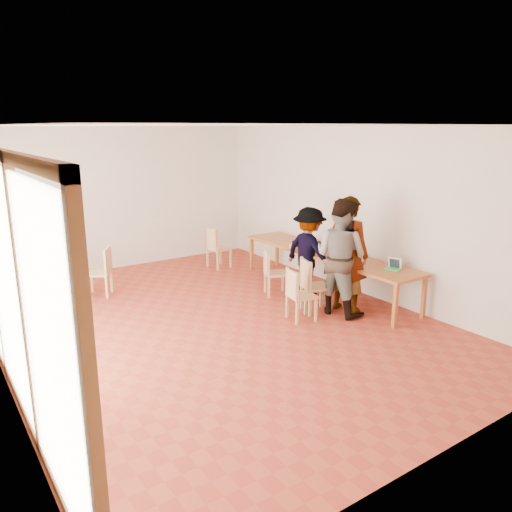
{
  "coord_description": "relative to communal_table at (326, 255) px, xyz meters",
  "views": [
    {
      "loc": [
        -3.6,
        -6.38,
        2.98
      ],
      "look_at": [
        0.51,
        -0.4,
        1.1
      ],
      "focal_mm": 35.0,
      "sensor_mm": 36.0,
      "label": 1
    }
  ],
  "objects": [
    {
      "name": "ground",
      "position": [
        -2.5,
        -0.22,
        -0.7
      ],
      "size": [
        8.0,
        8.0,
        0.0
      ],
      "primitive_type": "plane",
      "color": "#A33E27",
      "rests_on": "ground"
    },
    {
      "name": "wall_back",
      "position": [
        -2.5,
        3.78,
        0.8
      ],
      "size": [
        6.0,
        0.1,
        3.0
      ],
      "primitive_type": "cube",
      "color": "beige",
      "rests_on": "ground"
    },
    {
      "name": "wall_front",
      "position": [
        -2.5,
        -4.22,
        0.8
      ],
      "size": [
        6.0,
        0.1,
        3.0
      ],
      "primitive_type": "cube",
      "color": "beige",
      "rests_on": "ground"
    },
    {
      "name": "wall_right",
      "position": [
        0.5,
        -0.22,
        0.8
      ],
      "size": [
        0.1,
        8.0,
        3.0
      ],
      "primitive_type": "cube",
      "color": "beige",
      "rests_on": "ground"
    },
    {
      "name": "ceiling",
      "position": [
        -2.5,
        -0.22,
        2.32
      ],
      "size": [
        6.0,
        8.0,
        0.04
      ],
      "primitive_type": "cube",
      "color": "white",
      "rests_on": "wall_back"
    },
    {
      "name": "communal_table",
      "position": [
        0.0,
        0.0,
        0.0
      ],
      "size": [
        0.8,
        4.0,
        0.75
      ],
      "color": "#A45C24",
      "rests_on": "ground"
    },
    {
      "name": "side_table",
      "position": [
        -4.53,
        2.39,
        -0.03
      ],
      "size": [
        0.9,
        0.9,
        0.75
      ],
      "rotation": [
        0.0,
        0.0,
        -0.28
      ],
      "color": "#A45C24",
      "rests_on": "ground"
    },
    {
      "name": "chair_near",
      "position": [
        -1.37,
        -0.85,
        -0.19
      ],
      "size": [
        0.46,
        0.46,
        0.45
      ],
      "rotation": [
        0.0,
        0.0,
        -0.19
      ],
      "color": "tan",
      "rests_on": "ground"
    },
    {
      "name": "chair_mid",
      "position": [
        -0.95,
        -0.69,
        -0.15
      ],
      "size": [
        0.53,
        0.53,
        0.48
      ],
      "rotation": [
        0.0,
        0.0,
        -0.3
      ],
      "color": "tan",
      "rests_on": "ground"
    },
    {
      "name": "chair_far",
      "position": [
        -0.96,
        0.39,
        -0.18
      ],
      "size": [
        0.52,
        0.52,
        0.45
      ],
      "rotation": [
        0.0,
        0.0,
        -0.42
      ],
      "color": "tan",
      "rests_on": "ground"
    },
    {
      "name": "chair_empty",
      "position": [
        -0.9,
        2.51,
        -0.15
      ],
      "size": [
        0.47,
        0.47,
        0.48
      ],
      "rotation": [
        0.0,
        0.0,
        0.14
      ],
      "color": "tan",
      "rests_on": "ground"
    },
    {
      "name": "chair_spare",
      "position": [
        -3.48,
        2.08,
        -0.16
      ],
      "size": [
        0.57,
        0.57,
        0.48
      ],
      "rotation": [
        0.0,
        0.0,
        2.58
      ],
      "color": "tan",
      "rests_on": "ground"
    },
    {
      "name": "person_near",
      "position": [
        -0.4,
        -0.95,
        0.26
      ],
      "size": [
        0.67,
        0.82,
        1.93
      ],
      "primitive_type": "imported",
      "rotation": [
        0.0,
        0.0,
        1.92
      ],
      "color": "gray",
      "rests_on": "ground"
    },
    {
      "name": "person_mid",
      "position": [
        -0.57,
        -0.97,
        0.25
      ],
      "size": [
        0.9,
        1.05,
        1.9
      ],
      "primitive_type": "imported",
      "rotation": [
        0.0,
        0.0,
        1.79
      ],
      "color": "gray",
      "rests_on": "ground"
    },
    {
      "name": "person_far",
      "position": [
        -0.37,
        0.04,
        0.1
      ],
      "size": [
        0.71,
        1.1,
        1.61
      ],
      "primitive_type": "imported",
      "rotation": [
        0.0,
        0.0,
        1.68
      ],
      "color": "gray",
      "rests_on": "ground"
    },
    {
      "name": "laptop_near",
      "position": [
        0.12,
        -1.48,
        0.1
      ],
      "size": [
        0.26,
        0.28,
        0.19
      ],
      "rotation": [
        0.0,
        0.0,
        0.36
      ],
      "color": "green",
      "rests_on": "communal_table"
    },
    {
      "name": "laptop_mid",
      "position": [
        -0.06,
        0.1,
        0.11
      ],
      "size": [
        0.26,
        0.29,
        0.22
      ],
      "rotation": [
        0.0,
        0.0,
        -0.15
      ],
      "color": "green",
      "rests_on": "communal_table"
    },
    {
      "name": "laptop_far",
      "position": [
        0.04,
        0.53,
        0.1
      ],
      "size": [
        0.2,
        0.23,
        0.18
      ],
      "rotation": [
        0.0,
        0.0,
        -0.1
      ],
      "color": "green",
      "rests_on": "communal_table"
    },
    {
      "name": "yellow_mug",
      "position": [
        -0.28,
        -0.14,
        0.1
      ],
      "size": [
        0.17,
        0.17,
        0.11
      ],
      "primitive_type": "imported",
      "rotation": [
        0.0,
        0.0,
        -0.38
      ],
      "color": "yellow",
      "rests_on": "communal_table"
    },
    {
      "name": "green_bottle",
      "position": [
        -0.15,
        0.51,
        0.19
      ],
      "size": [
        0.07,
        0.07,
        0.28
      ],
      "primitive_type": "cylinder",
      "color": "#227B2A",
      "rests_on": "communal_table"
    },
    {
      "name": "clear_glass",
      "position": [
        0.23,
        0.31,
        0.09
      ],
      "size": [
        0.07,
        0.07,
        0.09
      ],
      "primitive_type": "cylinder",
      "color": "silver",
      "rests_on": "communal_table"
    },
    {
      "name": "condiment_cup",
      "position": [
        -0.31,
        0.63,
        0.08
      ],
      "size": [
        0.08,
        0.08,
        0.06
      ],
      "primitive_type": "cylinder",
      "color": "white",
      "rests_on": "communal_table"
    },
    {
      "name": "pink_phone",
      "position": [
        0.32,
        -1.15,
        0.05
      ],
      "size": [
        0.05,
        0.1,
        0.01
      ],
      "primitive_type": "cube",
      "color": "#EC51A2",
      "rests_on": "communal_table"
    },
    {
      "name": "black_pouch",
      "position": [
        -0.1,
        0.65,
        0.09
      ],
      "size": [
        0.16,
        0.26,
        0.09
      ],
      "primitive_type": "cube",
      "color": "black",
      "rests_on": "communal_table"
    }
  ]
}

